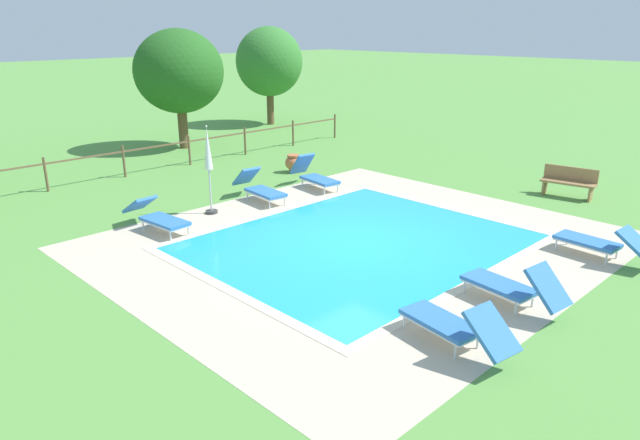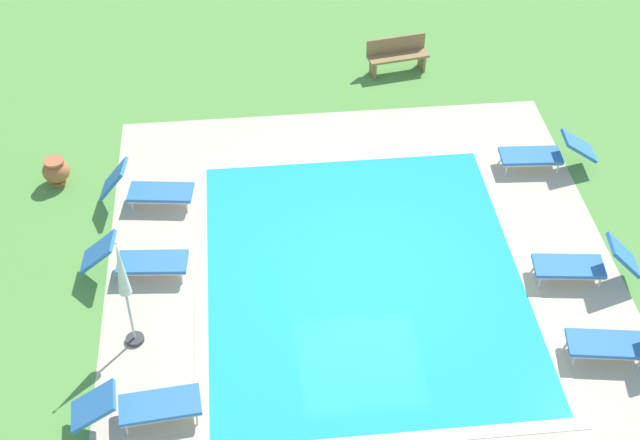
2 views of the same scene
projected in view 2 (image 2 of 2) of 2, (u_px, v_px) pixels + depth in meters
name	position (u px, v px, depth m)	size (l,w,h in m)	color
ground_plane	(364.00, 276.00, 17.10)	(160.00, 160.00, 0.00)	#599342
pool_deck_paving	(364.00, 276.00, 17.10)	(10.93, 9.65, 0.01)	beige
swimming_pool_water	(364.00, 276.00, 17.10)	(7.13, 5.86, 0.01)	#23A8C1
pool_coping_rim	(364.00, 276.00, 17.10)	(7.61, 6.34, 0.01)	beige
sun_lounger_north_near_steps	(623.00, 342.00, 15.38)	(0.90, 2.04, 0.87)	#3370BC
sun_lounger_north_mid	(545.00, 153.00, 19.40)	(0.72, 2.05, 0.81)	#3370BC
sun_lounger_north_far	(137.00, 260.00, 16.90)	(0.76, 2.00, 0.89)	#3370BC
sun_lounger_north_end	(584.00, 264.00, 16.81)	(0.83, 1.98, 0.93)	#3370BC
sun_lounger_south_near_corner	(141.00, 406.00, 14.39)	(0.78, 2.08, 0.78)	#3370BC
sun_lounger_south_far	(147.00, 189.00, 18.45)	(0.83, 1.91, 0.99)	#3370BC
patio_umbrella_closed_row_west	(123.00, 280.00, 14.91)	(0.32, 0.32, 2.35)	#383838
wooden_bench_lawn_side	(397.00, 54.00, 22.28)	(0.69, 1.55, 0.87)	#937047
terracotta_urn_near_fence	(56.00, 171.00, 19.00)	(0.57, 0.57, 0.61)	#B7663D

